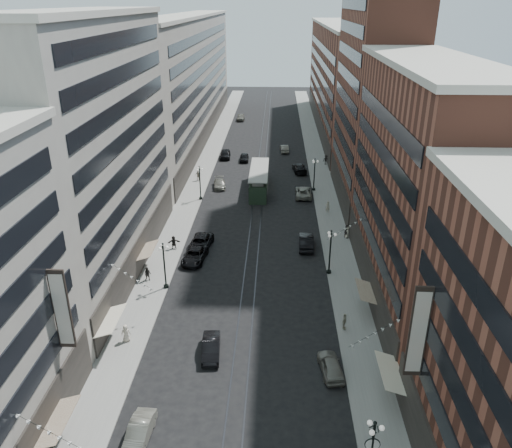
% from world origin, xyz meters
% --- Properties ---
extents(ground, '(220.00, 220.00, 0.00)m').
position_xyz_m(ground, '(0.00, 60.00, 0.00)').
color(ground, black).
rests_on(ground, ground).
extents(sidewalk_west, '(4.00, 180.00, 0.15)m').
position_xyz_m(sidewalk_west, '(-11.00, 70.00, 0.07)').
color(sidewalk_west, gray).
rests_on(sidewalk_west, ground).
extents(sidewalk_east, '(4.00, 180.00, 0.15)m').
position_xyz_m(sidewalk_east, '(11.00, 70.00, 0.07)').
color(sidewalk_east, gray).
rests_on(sidewalk_east, ground).
extents(rail_west, '(0.12, 180.00, 0.02)m').
position_xyz_m(rail_west, '(-0.70, 70.00, 0.01)').
color(rail_west, '#2D2D33').
rests_on(rail_west, ground).
extents(rail_east, '(0.12, 180.00, 0.02)m').
position_xyz_m(rail_east, '(0.70, 70.00, 0.01)').
color(rail_east, '#2D2D33').
rests_on(rail_east, ground).
extents(building_west_mid, '(8.00, 36.00, 28.00)m').
position_xyz_m(building_west_mid, '(-17.00, 33.00, 14.00)').
color(building_west_mid, '#9D988B').
rests_on(building_west_mid, ground).
extents(building_west_far, '(8.00, 90.00, 26.00)m').
position_xyz_m(building_west_far, '(-17.00, 96.00, 13.00)').
color(building_west_far, '#9D988B').
rests_on(building_west_far, ground).
extents(building_east_mid, '(8.00, 30.00, 24.00)m').
position_xyz_m(building_east_mid, '(17.00, 28.00, 12.00)').
color(building_east_mid, brown).
rests_on(building_east_mid, ground).
extents(building_east_tower, '(8.00, 26.00, 42.00)m').
position_xyz_m(building_east_tower, '(17.00, 56.00, 21.00)').
color(building_east_tower, brown).
rests_on(building_east_tower, ground).
extents(building_east_far, '(8.00, 72.00, 24.00)m').
position_xyz_m(building_east_far, '(17.00, 105.00, 12.00)').
color(building_east_far, brown).
rests_on(building_east_far, ground).
extents(lamppost_sw_far, '(1.03, 1.14, 5.52)m').
position_xyz_m(lamppost_sw_far, '(-9.20, 28.00, 3.10)').
color(lamppost_sw_far, black).
rests_on(lamppost_sw_far, sidewalk_west).
extents(lamppost_sw_mid, '(1.03, 1.14, 5.52)m').
position_xyz_m(lamppost_sw_mid, '(-9.20, 55.00, 3.10)').
color(lamppost_sw_mid, black).
rests_on(lamppost_sw_mid, sidewalk_west).
extents(lamppost_se_far, '(1.03, 1.14, 5.52)m').
position_xyz_m(lamppost_se_far, '(9.20, 32.00, 3.10)').
color(lamppost_se_far, black).
rests_on(lamppost_se_far, sidewalk_east).
extents(lamppost_se_mid, '(1.03, 1.14, 5.52)m').
position_xyz_m(lamppost_se_mid, '(9.20, 60.00, 3.10)').
color(lamppost_se_mid, black).
rests_on(lamppost_se_mid, sidewalk_east).
extents(streetcar, '(2.98, 13.46, 3.72)m').
position_xyz_m(streetcar, '(0.00, 59.85, 1.72)').
color(streetcar, '#1F3221').
rests_on(streetcar, ground).
extents(car_1, '(1.75, 4.41, 1.43)m').
position_xyz_m(car_1, '(-6.82, 7.12, 0.71)').
color(car_1, slate).
rests_on(car_1, ground).
extents(car_2, '(2.99, 5.62, 1.50)m').
position_xyz_m(car_2, '(-6.99, 34.56, 0.75)').
color(car_2, black).
rests_on(car_2, ground).
extents(car_4, '(2.29, 4.52, 1.48)m').
position_xyz_m(car_4, '(7.80, 14.95, 0.74)').
color(car_4, slate).
rests_on(car_4, ground).
extents(car_5, '(1.91, 4.57, 1.47)m').
position_xyz_m(car_5, '(-2.78, 16.95, 0.73)').
color(car_5, black).
rests_on(car_5, ground).
extents(pedestrian_1, '(0.93, 0.60, 1.78)m').
position_xyz_m(pedestrian_1, '(-10.92, 18.34, 1.04)').
color(pedestrian_1, beige).
rests_on(pedestrian_1, sidewalk_west).
extents(pedestrian_2, '(0.84, 0.51, 1.66)m').
position_xyz_m(pedestrian_2, '(-11.56, 29.41, 0.98)').
color(pedestrian_2, black).
rests_on(pedestrian_2, sidewalk_west).
extents(pedestrian_4, '(0.82, 1.11, 1.72)m').
position_xyz_m(pedestrian_4, '(9.68, 21.11, 1.01)').
color(pedestrian_4, '#ACA78F').
rests_on(pedestrian_4, sidewalk_east).
extents(car_7, '(3.20, 5.86, 1.56)m').
position_xyz_m(car_7, '(-6.80, 37.95, 0.78)').
color(car_7, black).
rests_on(car_7, ground).
extents(car_8, '(2.54, 4.95, 1.37)m').
position_xyz_m(car_8, '(-6.80, 60.94, 0.69)').
color(car_8, '#646359').
rests_on(car_8, ground).
extents(car_9, '(2.23, 5.06, 1.69)m').
position_xyz_m(car_9, '(-7.54, 78.41, 0.85)').
color(car_9, black).
rests_on(car_9, ground).
extents(car_10, '(1.98, 5.24, 1.71)m').
position_xyz_m(car_10, '(6.88, 38.83, 0.85)').
color(car_10, black).
rests_on(car_10, ground).
extents(car_11, '(2.68, 5.64, 1.56)m').
position_xyz_m(car_11, '(7.36, 57.23, 0.78)').
color(car_11, gray).
rests_on(car_11, ground).
extents(car_12, '(2.88, 5.75, 1.60)m').
position_xyz_m(car_12, '(7.21, 69.99, 0.80)').
color(car_12, black).
rests_on(car_12, ground).
extents(car_13, '(1.86, 4.35, 1.46)m').
position_xyz_m(car_13, '(-3.57, 76.53, 0.73)').
color(car_13, black).
rests_on(car_13, ground).
extents(car_14, '(1.92, 4.64, 1.49)m').
position_xyz_m(car_14, '(4.50, 83.46, 0.75)').
color(car_14, slate).
rests_on(car_14, ground).
extents(pedestrian_5, '(1.68, 0.93, 1.74)m').
position_xyz_m(pedestrian_5, '(-10.14, 37.51, 1.02)').
color(pedestrian_5, black).
rests_on(pedestrian_5, sidewalk_west).
extents(pedestrian_6, '(1.12, 0.57, 1.85)m').
position_xyz_m(pedestrian_6, '(-10.92, 64.02, 1.08)').
color(pedestrian_6, '#A59D89').
rests_on(pedestrian_6, sidewalk_west).
extents(pedestrian_7, '(0.95, 0.98, 1.81)m').
position_xyz_m(pedestrian_7, '(12.39, 41.75, 1.05)').
color(pedestrian_7, black).
rests_on(pedestrian_7, sidewalk_east).
extents(pedestrian_8, '(0.70, 0.49, 1.83)m').
position_xyz_m(pedestrian_8, '(10.65, 50.33, 1.07)').
color(pedestrian_8, '#AFA991').
rests_on(pedestrian_8, sidewalk_east).
extents(pedestrian_9, '(1.33, 0.90, 1.91)m').
position_xyz_m(pedestrian_9, '(12.45, 74.44, 1.10)').
color(pedestrian_9, black).
rests_on(pedestrian_9, sidewalk_east).
extents(car_extra_0, '(2.06, 4.96, 1.68)m').
position_xyz_m(car_extra_0, '(-6.85, 113.28, 0.84)').
color(car_extra_0, '#68675C').
rests_on(car_extra_0, ground).
extents(pedestrian_extra_0, '(0.56, 0.88, 1.69)m').
position_xyz_m(pedestrian_extra_0, '(12.48, 41.65, 1.00)').
color(pedestrian_extra_0, beige).
rests_on(pedestrian_extra_0, sidewalk_east).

